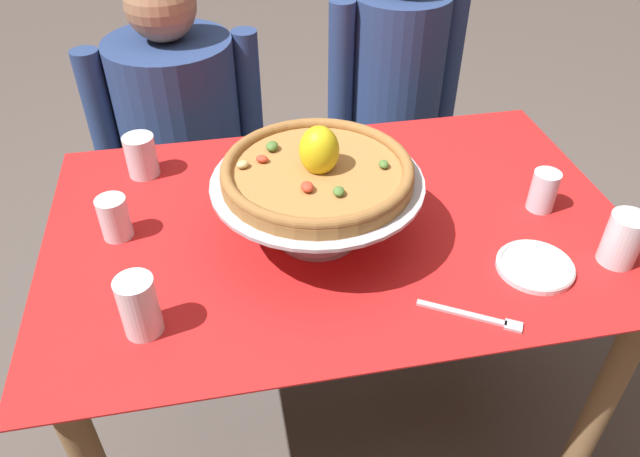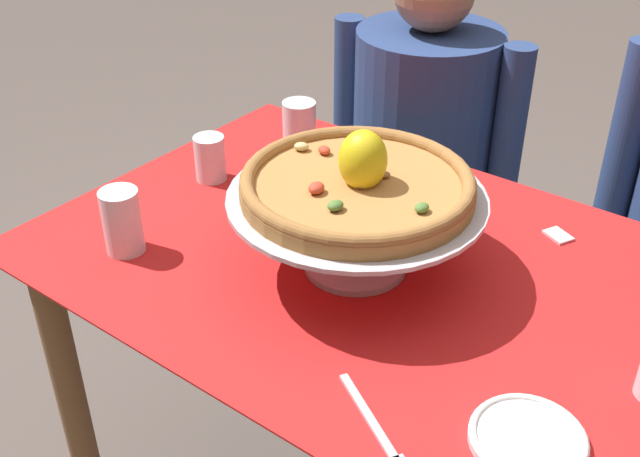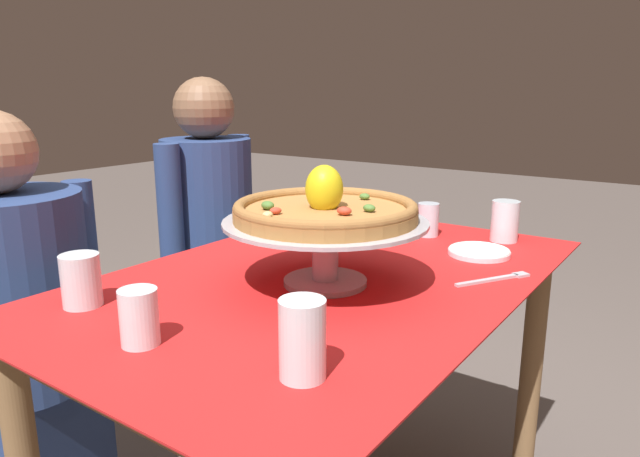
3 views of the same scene
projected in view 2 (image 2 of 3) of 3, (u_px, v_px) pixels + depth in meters
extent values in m
cylinder|color=olive|center=(72.00, 401.00, 1.62)|extent=(0.06, 0.06, 0.73)
cylinder|color=olive|center=(277.00, 257.00, 2.06)|extent=(0.06, 0.06, 0.73)
cube|color=olive|center=(391.00, 275.00, 1.35)|extent=(1.23, 0.79, 0.02)
cube|color=red|center=(392.00, 268.00, 1.35)|extent=(1.27, 0.83, 0.00)
cylinder|color=#B7B7C1|center=(355.00, 263.00, 1.35)|extent=(0.18, 0.18, 0.01)
cylinder|color=#B7B7C1|center=(356.00, 231.00, 1.31)|extent=(0.06, 0.06, 0.12)
cylinder|color=#B7B7C1|center=(357.00, 198.00, 1.27)|extent=(0.43, 0.43, 0.01)
cylinder|color=#AD753D|center=(357.00, 189.00, 1.27)|extent=(0.39, 0.39, 0.02)
torus|color=olive|center=(357.00, 180.00, 1.26)|extent=(0.39, 0.39, 0.02)
ellipsoid|color=#C63D28|center=(316.00, 188.00, 1.23)|extent=(0.03, 0.03, 0.02)
ellipsoid|color=tan|center=(302.00, 146.00, 1.35)|extent=(0.03, 0.03, 0.01)
ellipsoid|color=#996B42|center=(359.00, 185.00, 1.24)|extent=(0.02, 0.02, 0.01)
ellipsoid|color=#4C7533|center=(360.00, 177.00, 1.26)|extent=(0.04, 0.03, 0.02)
ellipsoid|color=#996B42|center=(385.00, 175.00, 1.27)|extent=(0.02, 0.02, 0.01)
ellipsoid|color=#C63D28|center=(324.00, 150.00, 1.34)|extent=(0.03, 0.03, 0.01)
ellipsoid|color=#4C7533|center=(422.00, 208.00, 1.18)|extent=(0.02, 0.03, 0.01)
ellipsoid|color=#4C7533|center=(351.00, 144.00, 1.36)|extent=(0.03, 0.04, 0.02)
ellipsoid|color=#4C7533|center=(335.00, 205.00, 1.18)|extent=(0.03, 0.03, 0.02)
ellipsoid|color=yellow|center=(363.00, 160.00, 1.24)|extent=(0.11, 0.11, 0.10)
cylinder|color=white|center=(210.00, 158.00, 1.59)|extent=(0.06, 0.06, 0.10)
cylinder|color=silver|center=(211.00, 168.00, 1.60)|extent=(0.06, 0.06, 0.05)
cylinder|color=silver|center=(299.00, 124.00, 1.72)|extent=(0.07, 0.07, 0.10)
cylinder|color=silver|center=(299.00, 135.00, 1.74)|extent=(0.07, 0.07, 0.05)
cylinder|color=white|center=(122.00, 221.00, 1.36)|extent=(0.07, 0.07, 0.12)
cylinder|color=silver|center=(124.00, 232.00, 1.37)|extent=(0.06, 0.06, 0.08)
cylinder|color=white|center=(528.00, 439.00, 1.01)|extent=(0.15, 0.15, 0.01)
torus|color=white|center=(528.00, 436.00, 1.00)|extent=(0.15, 0.15, 0.01)
cube|color=#B7B7C1|center=(368.00, 415.00, 1.05)|extent=(0.15, 0.09, 0.01)
cube|color=beige|center=(558.00, 235.00, 1.43)|extent=(0.06, 0.05, 0.00)
cube|color=navy|center=(413.00, 264.00, 2.30)|extent=(0.32, 0.36, 0.43)
cylinder|color=navy|center=(424.00, 122.00, 2.05)|extent=(0.42, 0.42, 0.49)
cylinder|color=navy|center=(348.00, 93.00, 2.12)|extent=(0.08, 0.08, 0.42)
cylinder|color=navy|center=(510.00, 127.00, 1.94)|extent=(0.08, 0.08, 0.42)
cylinder|color=navy|center=(625.00, 146.00, 1.74)|extent=(0.08, 0.08, 0.49)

